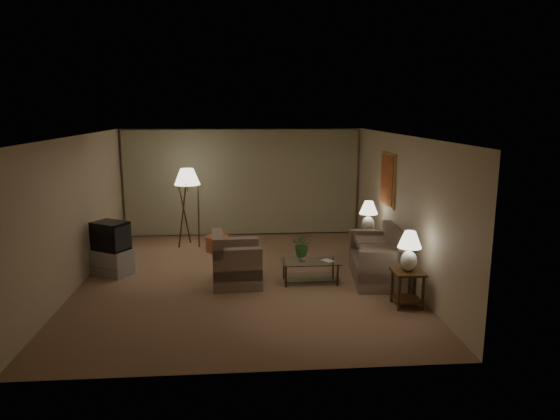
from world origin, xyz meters
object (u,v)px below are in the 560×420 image
object	(u,v)px
side_table_near	(408,282)
tv_cabinet	(112,262)
armchair	(237,264)
table_lamp_far	(368,214)
crt_tv	(111,236)
table_lamp_near	(409,248)
coffee_table	(310,268)
vase	(302,257)
side_table_far	(367,241)
sofa	(376,260)
ottoman	(218,243)
floor_lamp	(188,206)

from	to	relation	value
side_table_near	tv_cabinet	bearing A→B (deg)	158.79
armchair	side_table_near	distance (m)	3.05
table_lamp_far	crt_tv	size ratio (longest dim) A/B	0.85
table_lamp_far	table_lamp_near	bearing A→B (deg)	-90.00
side_table_near	table_lamp_near	xyz separation A→B (m)	(-0.00, 0.00, 0.59)
coffee_table	vase	bearing A→B (deg)	180.00
side_table_far	table_lamp_far	xyz separation A→B (m)	(-0.00, -0.00, 0.59)
table_lamp_far	crt_tv	xyz separation A→B (m)	(-5.20, -0.58, -0.22)
table_lamp_far	crt_tv	bearing A→B (deg)	-173.61
side_table_near	vase	bearing A→B (deg)	141.48
table_lamp_far	crt_tv	distance (m)	5.24
sofa	side_table_far	distance (m)	1.26
armchair	side_table_far	distance (m)	3.09
tv_cabinet	crt_tv	world-z (taller)	crt_tv
table_lamp_near	vase	world-z (taller)	table_lamp_near
sofa	coffee_table	distance (m)	1.28
table_lamp_near	coffee_table	bearing A→B (deg)	138.65
crt_tv	tv_cabinet	bearing A→B (deg)	0.00
sofa	table_lamp_near	distance (m)	1.49
armchair	tv_cabinet	bearing A→B (deg)	69.27
side_table_far	crt_tv	size ratio (longest dim) A/B	0.76
table_lamp_far	ottoman	world-z (taller)	table_lamp_far
crt_tv	vase	world-z (taller)	crt_tv
sofa	tv_cabinet	size ratio (longest dim) A/B	2.20
coffee_table	vase	xyz separation A→B (m)	(-0.15, 0.00, 0.22)
sofa	coffee_table	size ratio (longest dim) A/B	1.75
coffee_table	side_table_far	bearing A→B (deg)	43.55
side_table_near	side_table_far	xyz separation A→B (m)	(0.00, 2.60, 0.00)
sofa	tv_cabinet	xyz separation A→B (m)	(-5.05, 0.67, -0.13)
tv_cabinet	floor_lamp	xyz separation A→B (m)	(1.29, 1.98, 0.71)
crt_tv	vase	bearing A→B (deg)	20.20
tv_cabinet	ottoman	distance (m)	2.47
side_table_far	floor_lamp	distance (m)	4.19
table_lamp_near	vase	distance (m)	2.07
side_table_far	coffee_table	xyz separation A→B (m)	(-1.42, -1.35, -0.13)
table_lamp_near	table_lamp_far	size ratio (longest dim) A/B	0.99
floor_lamp	ottoman	distance (m)	1.15
vase	armchair	bearing A→B (deg)	179.53
table_lamp_far	ottoman	bearing A→B (deg)	164.48
side_table_near	floor_lamp	world-z (taller)	floor_lamp
table_lamp_near	vase	xyz separation A→B (m)	(-1.57, 1.25, -0.49)
table_lamp_near	ottoman	size ratio (longest dim) A/B	1.25
side_table_far	ottoman	xyz separation A→B (m)	(-3.23, 0.90, -0.23)
side_table_far	table_lamp_near	distance (m)	2.67
tv_cabinet	crt_tv	bearing A→B (deg)	0.00
armchair	crt_tv	world-z (taller)	crt_tv
crt_tv	ottoman	world-z (taller)	crt_tv
coffee_table	crt_tv	xyz separation A→B (m)	(-3.78, 0.77, 0.50)
armchair	side_table_near	bearing A→B (deg)	-117.72
side_table_near	tv_cabinet	xyz separation A→B (m)	(-5.20, 2.02, -0.15)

